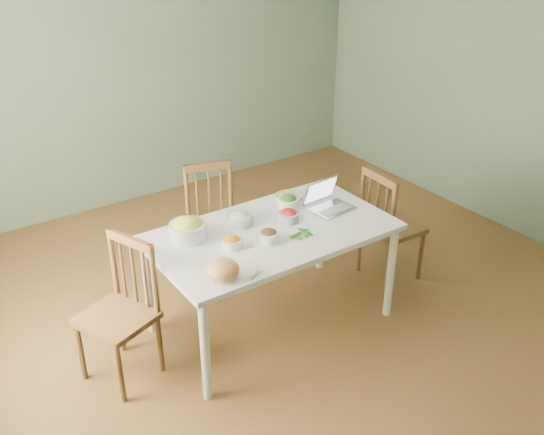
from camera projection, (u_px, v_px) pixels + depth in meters
floor at (289, 305)px, 4.88m from camera, size 5.00×5.00×0.00m
wall_back at (142, 69)px, 6.07m from camera, size 5.00×0.00×2.70m
wall_right at (518, 87)px, 5.51m from camera, size 0.00×5.00×2.70m
dining_table at (272, 278)px, 4.50m from camera, size 1.69×0.95×0.79m
chair_far at (216, 226)px, 5.01m from camera, size 0.52×0.51×0.97m
chair_left at (116, 315)px, 3.95m from camera, size 0.54×0.55×0.98m
chair_right at (392, 224)px, 5.04m from camera, size 0.43×0.45×0.97m
bread_boule at (223, 270)px, 3.74m from camera, size 0.22×0.22×0.13m
butter_stick at (254, 274)px, 3.79m from camera, size 0.11×0.07×0.03m
bowl_squash at (188, 228)px, 4.18m from camera, size 0.32×0.32×0.15m
bowl_carrot at (232, 242)px, 4.09m from camera, size 0.15×0.15×0.08m
bowl_onion at (239, 219)px, 4.36m from camera, size 0.23×0.23×0.10m
bowl_mushroom at (269, 236)px, 4.15m from camera, size 0.17×0.17×0.09m
bowl_redpep at (289, 216)px, 4.41m from camera, size 0.19×0.19×0.09m
bowl_broccoli at (289, 201)px, 4.61m from camera, size 0.21×0.21×0.10m
flatbread at (289, 196)px, 4.77m from camera, size 0.26×0.26×0.02m
basil_bunch at (300, 234)px, 4.25m from camera, size 0.19×0.19×0.02m
laptop at (333, 197)px, 4.54m from camera, size 0.32×0.30×0.21m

